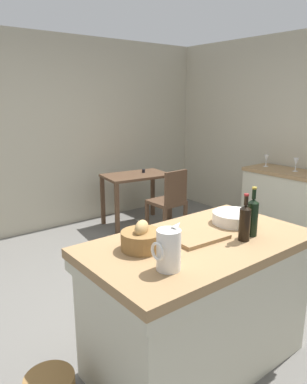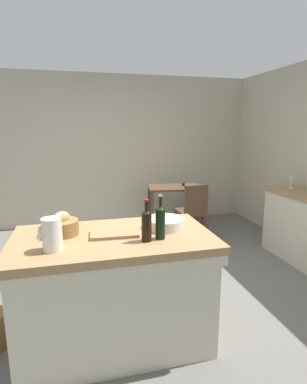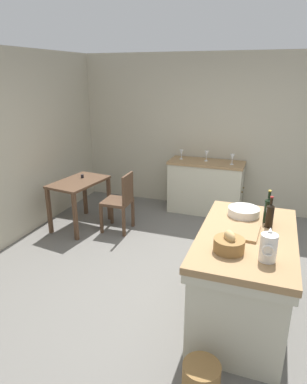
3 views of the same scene
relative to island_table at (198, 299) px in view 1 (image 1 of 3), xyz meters
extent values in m
plane|color=#66635E|center=(0.30, 0.65, -0.49)|extent=(6.76, 6.76, 0.00)
cube|color=#B2AA93|center=(0.30, 3.25, 0.81)|extent=(5.32, 0.12, 2.60)
cube|color=#99754C|center=(0.00, 0.00, 0.39)|extent=(1.50, 0.85, 0.06)
cube|color=beige|center=(0.00, 0.00, 0.32)|extent=(1.48, 0.83, 0.08)
cube|color=beige|center=(0.00, 0.00, -0.07)|extent=(1.42, 0.77, 0.84)
cube|color=#99754C|center=(2.56, 0.88, 0.38)|extent=(0.52, 1.23, 0.04)
cube|color=beige|center=(2.56, 0.88, -0.07)|extent=(0.49, 1.20, 0.85)
cube|color=#513826|center=(1.34, 2.57, 0.23)|extent=(0.97, 0.68, 0.04)
cube|color=#513826|center=(0.89, 2.39, -0.14)|extent=(0.06, 0.06, 0.70)
cube|color=#513826|center=(1.71, 2.27, -0.14)|extent=(0.06, 0.06, 0.70)
cube|color=#513826|center=(0.96, 2.87, -0.14)|extent=(0.06, 0.06, 0.70)
cube|color=#513826|center=(1.78, 2.76, -0.14)|extent=(0.06, 0.06, 0.70)
cylinder|color=black|center=(1.49, 2.60, 0.28)|extent=(0.04, 0.04, 0.05)
cube|color=#513826|center=(1.39, 1.98, -0.03)|extent=(0.41, 0.41, 0.04)
cube|color=#513826|center=(1.40, 1.80, 0.20)|extent=(0.36, 0.04, 0.42)
cube|color=#513826|center=(1.57, 2.16, -0.27)|extent=(0.04, 0.04, 0.43)
cube|color=#513826|center=(1.21, 2.15, -0.27)|extent=(0.04, 0.04, 0.43)
cube|color=#513826|center=(1.58, 1.80, -0.27)|extent=(0.04, 0.04, 0.43)
cube|color=#513826|center=(1.22, 1.79, -0.27)|extent=(0.04, 0.04, 0.43)
cylinder|color=silver|center=(-0.42, -0.18, 0.53)|extent=(0.13, 0.13, 0.22)
cone|color=silver|center=(-0.36, -0.18, 0.65)|extent=(0.07, 0.04, 0.06)
torus|color=silver|center=(-0.50, -0.18, 0.54)|extent=(0.02, 0.10, 0.10)
cylinder|color=silver|center=(0.43, 0.08, 0.46)|extent=(0.31, 0.31, 0.08)
cylinder|color=olive|center=(-0.37, 0.12, 0.47)|extent=(0.25, 0.25, 0.11)
ellipsoid|color=tan|center=(-0.37, 0.12, 0.55)|extent=(0.16, 0.14, 0.10)
cube|color=#99754C|center=(0.01, 0.01, 0.43)|extent=(0.37, 0.23, 0.02)
cylinder|color=black|center=(0.33, -0.15, 0.53)|extent=(0.07, 0.07, 0.22)
cone|color=black|center=(0.33, -0.15, 0.65)|extent=(0.07, 0.07, 0.03)
cylinder|color=black|center=(0.33, -0.15, 0.70)|extent=(0.03, 0.03, 0.08)
cylinder|color=#B29933|center=(0.33, -0.15, 0.74)|extent=(0.03, 0.03, 0.01)
cylinder|color=black|center=(0.22, -0.17, 0.52)|extent=(0.07, 0.07, 0.21)
cone|color=black|center=(0.22, -0.17, 0.64)|extent=(0.07, 0.07, 0.02)
cylinder|color=black|center=(0.22, -0.17, 0.68)|extent=(0.03, 0.03, 0.07)
cylinder|color=maroon|center=(0.22, -0.17, 0.72)|extent=(0.03, 0.03, 0.01)
cylinder|color=white|center=(2.59, 0.90, 0.40)|extent=(0.06, 0.06, 0.00)
cylinder|color=white|center=(2.59, 0.90, 0.44)|extent=(0.01, 0.01, 0.07)
cone|color=white|center=(2.59, 0.90, 0.52)|extent=(0.07, 0.07, 0.10)
cylinder|color=white|center=(2.59, 1.32, 0.40)|extent=(0.06, 0.06, 0.00)
cylinder|color=white|center=(2.59, 1.32, 0.44)|extent=(0.01, 0.01, 0.06)
cone|color=white|center=(2.59, 1.32, 0.51)|extent=(0.07, 0.07, 0.09)
camera|label=1|loc=(-1.57, -1.51, 1.29)|focal=33.93mm
camera|label=2|loc=(-0.23, -2.17, 1.21)|focal=28.28mm
camera|label=3|loc=(-2.88, -0.13, 1.78)|focal=31.86mm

